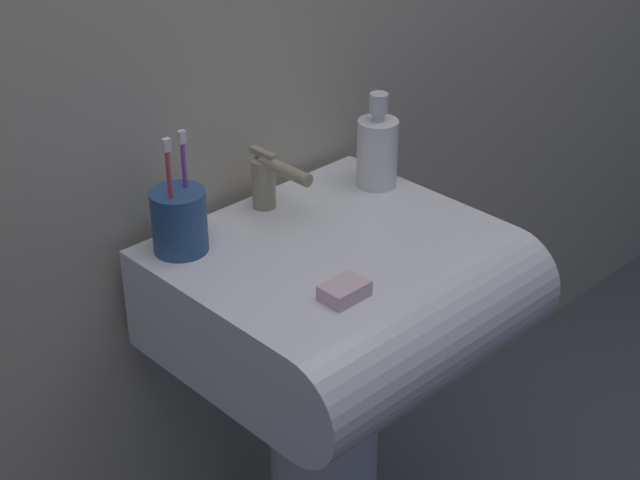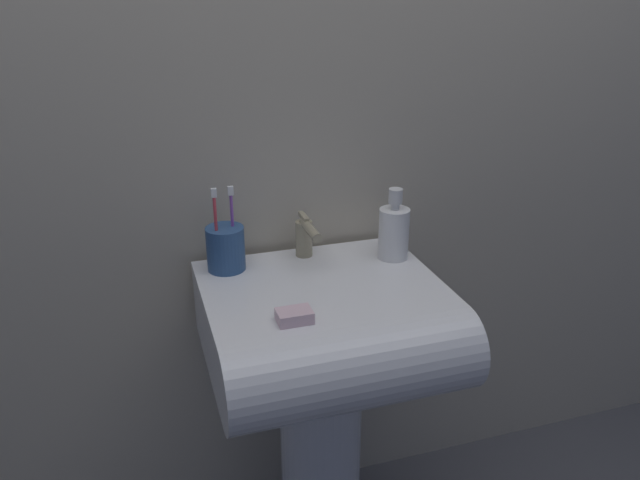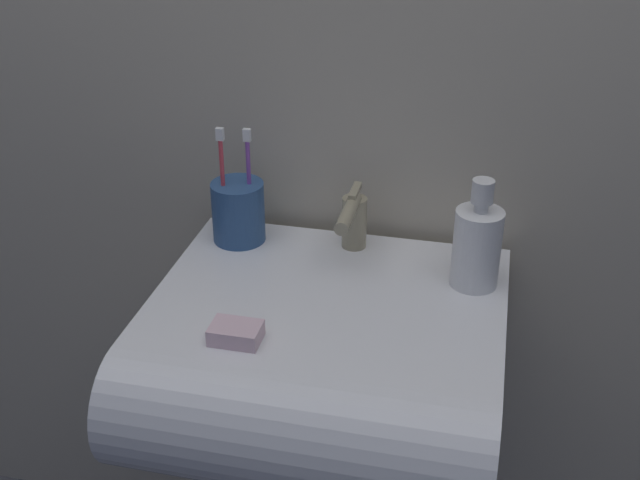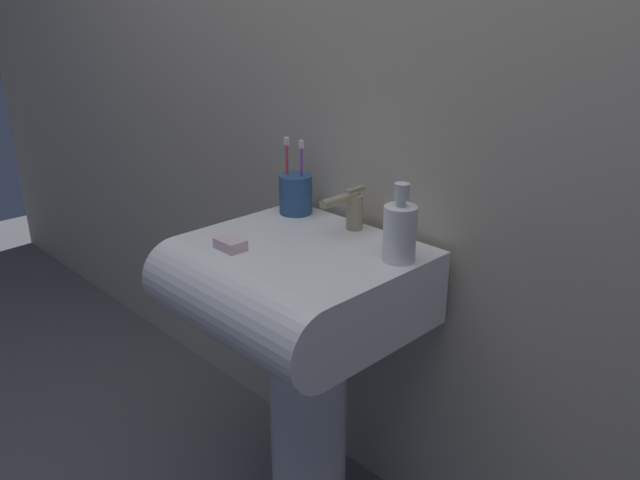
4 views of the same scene
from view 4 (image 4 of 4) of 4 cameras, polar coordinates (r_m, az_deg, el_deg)
wall_back at (r=1.50m, az=5.72°, el=17.79°), size 5.00×0.05×2.40m
sink_pedestal at (r=1.65m, az=-1.07°, el=-15.68°), size 0.20×0.20×0.59m
sink_basin at (r=1.42m, az=-2.96°, el=-4.31°), size 0.51×0.48×0.18m
faucet at (r=1.49m, az=2.82°, el=2.94°), size 0.04×0.14×0.10m
toothbrush_cup at (r=1.62m, az=-2.24°, el=4.27°), size 0.09×0.09×0.20m
soap_bottle at (r=1.32m, az=7.31°, el=0.80°), size 0.07×0.07×0.17m
bar_soap at (r=1.40m, az=-8.20°, el=-0.37°), size 0.07×0.05×0.02m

